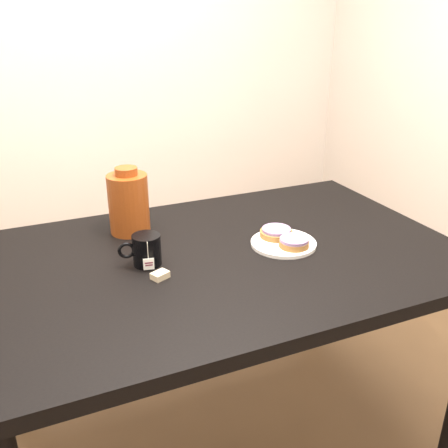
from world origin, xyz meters
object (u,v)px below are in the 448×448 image
object	(u,v)px
mug	(146,250)
teabag_pouch	(160,275)
bagel_back	(276,233)
plate	(283,243)
bagel_front	(294,242)
bagel_package	(129,203)
table	(224,278)

from	to	relation	value
mug	teabag_pouch	distance (m)	0.10
bagel_back	teabag_pouch	bearing A→B (deg)	-167.20
plate	bagel_front	size ratio (longest dim) A/B	2.08
plate	bagel_package	bearing A→B (deg)	144.41
bagel_front	table	bearing A→B (deg)	162.29
bagel_package	plate	bearing A→B (deg)	-35.59
table	bagel_back	bearing A→B (deg)	6.47
plate	table	bearing A→B (deg)	173.05
table	plate	size ratio (longest dim) A/B	6.99
bagel_back	mug	size ratio (longest dim) A/B	0.87
table	bagel_package	distance (m)	0.39
table	teabag_pouch	xyz separation A→B (m)	(-0.22, -0.07, 0.09)
table	bagel_package	xyz separation A→B (m)	(-0.21, 0.27, 0.18)
bagel_front	bagel_back	bearing A→B (deg)	98.08
bagel_package	mug	bearing A→B (deg)	-93.25
bagel_back	mug	distance (m)	0.42
mug	bagel_package	world-z (taller)	bagel_package
mug	bagel_package	bearing A→B (deg)	97.66
plate	bagel_package	distance (m)	0.51
plate	bagel_front	world-z (taller)	bagel_front
plate	teabag_pouch	size ratio (longest dim) A/B	4.45
plate	teabag_pouch	bearing A→B (deg)	-173.31
bagel_back	bagel_package	xyz separation A→B (m)	(-0.40, 0.24, 0.08)
table	bagel_back	xyz separation A→B (m)	(0.19, 0.02, 0.11)
teabag_pouch	bagel_back	bearing A→B (deg)	12.80
bagel_back	mug	xyz separation A→B (m)	(-0.42, 0.00, 0.02)
table	plate	bearing A→B (deg)	-6.95
bagel_front	mug	size ratio (longest dim) A/B	0.76
bagel_front	teabag_pouch	distance (m)	0.42
bagel_front	teabag_pouch	xyz separation A→B (m)	(-0.42, -0.01, -0.02)
bagel_back	teabag_pouch	xyz separation A→B (m)	(-0.41, -0.09, -0.01)
mug	bagel_front	bearing A→B (deg)	-0.55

